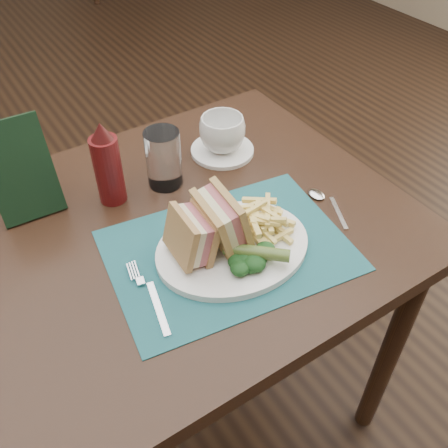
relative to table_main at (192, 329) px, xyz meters
The scene contains 16 objects.
floor 0.62m from the table_main, 90.00° to the left, with size 7.00×7.00×0.00m, color black.
table_main is the anchor object (origin of this frame).
placemat 0.40m from the table_main, 75.73° to the right, with size 0.45×0.32×0.00m, color #1C565B.
plate 0.41m from the table_main, 73.57° to the right, with size 0.30×0.24×0.01m, color white, non-canonical shape.
sandwich_half_a 0.46m from the table_main, 120.20° to the right, with size 0.06×0.10×0.09m, color tan, non-canonical shape.
sandwich_half_b 0.46m from the table_main, 87.38° to the right, with size 0.06×0.11×0.10m, color tan, non-canonical shape.
kale_garnish 0.45m from the table_main, 76.95° to the right, with size 0.11×0.08×0.03m, color #133416, non-canonical shape.
pickle_spear 0.45m from the table_main, 74.67° to the right, with size 0.02×0.02×0.12m, color #466024.
fries_pile 0.45m from the table_main, 46.99° to the right, with size 0.18×0.20×0.06m, color #F5DE7A, non-canonical shape.
fork 0.43m from the table_main, 136.00° to the right, with size 0.03×0.17×0.01m, color silver, non-canonical shape.
spoon 0.49m from the table_main, 24.98° to the right, with size 0.03×0.15×0.01m, color silver, non-canonical shape.
saucer 0.46m from the table_main, 39.13° to the left, with size 0.15×0.15×0.01m, color white.
coffee_cup 0.50m from the table_main, 39.13° to the left, with size 0.11×0.11×0.08m, color white.
drinking_glass 0.46m from the table_main, 77.12° to the left, with size 0.08×0.08×0.13m, color white.
ketchup_bottle 0.50m from the table_main, 121.95° to the left, with size 0.06×0.06×0.19m, color #4F0D0E, non-canonical shape.
check_presenter 0.57m from the table_main, 140.28° to the left, with size 0.13×0.01×0.21m, color black.
Camera 1 is at (-0.34, -1.17, 1.44)m, focal length 40.00 mm.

